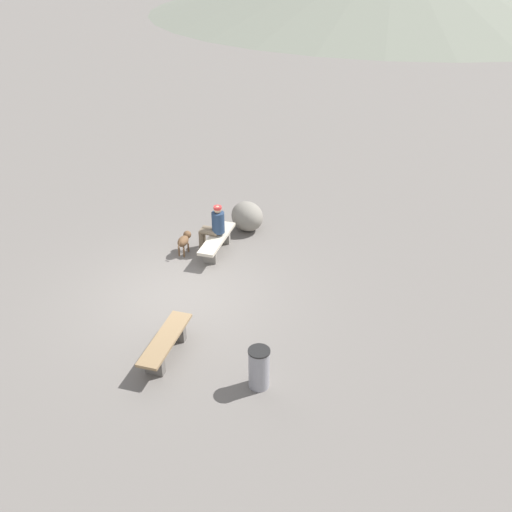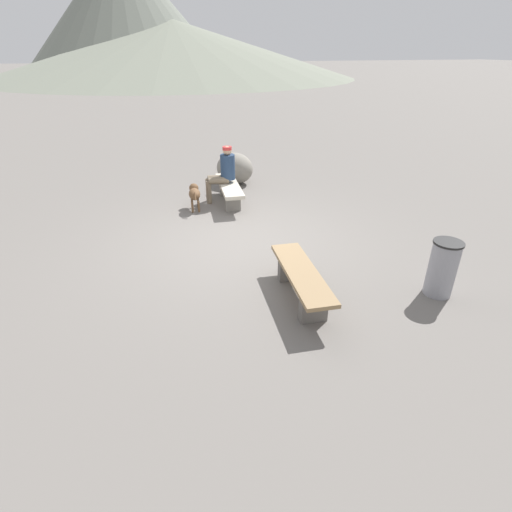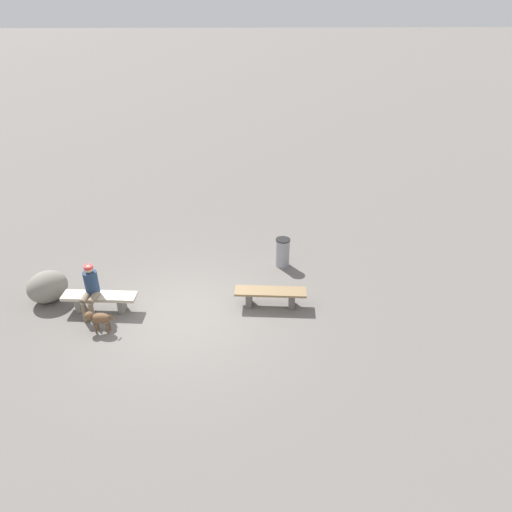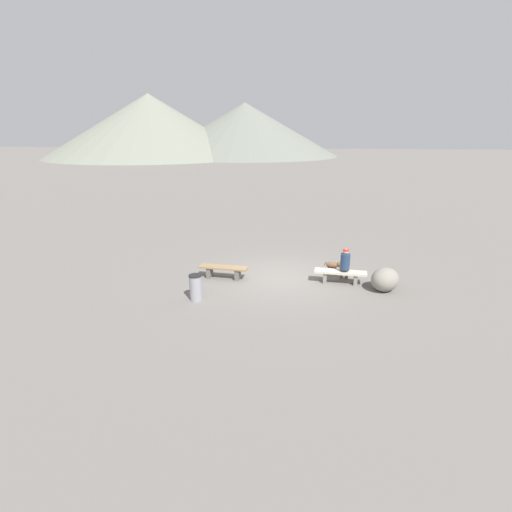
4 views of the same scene
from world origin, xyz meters
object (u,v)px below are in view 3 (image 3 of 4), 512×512
trash_bin (283,252)px  dog (98,318)px  bench_left (270,295)px  boulder (47,287)px  seated_person (90,288)px  bench_right (100,299)px

trash_bin → dog: bearing=32.8°
bench_left → dog: bearing=17.3°
dog → boulder: bearing=-33.3°
dog → trash_bin: (-4.29, -2.76, 0.05)m
dog → boulder: size_ratio=0.70×
bench_left → seated_person: bearing=6.8°
dog → trash_bin: size_ratio=0.82×
boulder → seated_person: bearing=155.6°
dog → seated_person: bearing=-60.5°
bench_right → trash_bin: 4.88m
dog → boulder: (1.54, -1.27, 0.03)m
bench_right → seated_person: bearing=39.9°
bench_left → boulder: boulder is taller
dog → trash_bin: 5.10m
seated_person → bench_right: bearing=-139.3°
trash_bin → bench_left: bearing=76.8°
boulder → bench_left: bearing=175.7°
bench_right → dog: 0.82m
boulder → bench_right: bearing=161.1°
seated_person → trash_bin: bearing=-150.5°
bench_left → dog: size_ratio=2.58×
seated_person → boulder: 1.39m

